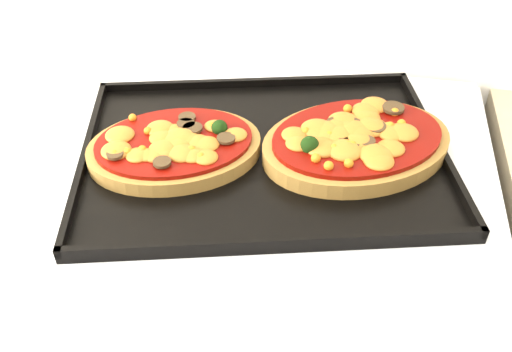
# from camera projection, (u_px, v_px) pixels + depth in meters

# --- Properties ---
(baking_tray) EXTENTS (0.54, 0.45, 0.02)m
(baking_tray) POSITION_uv_depth(u_px,v_px,m) (263.00, 151.00, 0.75)
(baking_tray) COLOR black
(baking_tray) RESTS_ON stove
(pizza_left) EXTENTS (0.27, 0.24, 0.03)m
(pizza_left) POSITION_uv_depth(u_px,v_px,m) (175.00, 145.00, 0.73)
(pizza_left) COLOR olive
(pizza_left) RESTS_ON baking_tray
(pizza_right) EXTENTS (0.31, 0.28, 0.04)m
(pizza_right) POSITION_uv_depth(u_px,v_px,m) (357.00, 141.00, 0.73)
(pizza_right) COLOR olive
(pizza_right) RESTS_ON baking_tray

